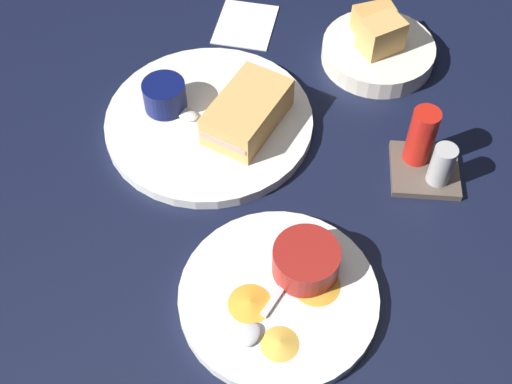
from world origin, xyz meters
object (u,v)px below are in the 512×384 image
ramekin_dark_sauce (164,95)px  spoon_by_dark_ramekin (195,119)px  plate_sandwich_main (209,122)px  plate_chips_companion (278,297)px  bread_basket_rear (378,47)px  condiment_caddy (427,154)px  spoon_by_gravy_ramekin (256,326)px  sandwich_half_near (247,112)px  ramekin_light_gravy (306,260)px

ramekin_dark_sauce → spoon_by_dark_ramekin: (2.39, 4.48, -1.90)cm
plate_sandwich_main → ramekin_dark_sauce: (-1.79, -6.33, 3.06)cm
ramekin_dark_sauce → plate_chips_companion: (28.62, 17.75, -3.06)cm
spoon_by_dark_ramekin → bread_basket_rear: size_ratio=0.55×
condiment_caddy → spoon_by_gravy_ramekin: bearing=-38.6°
spoon_by_dark_ramekin → spoon_by_gravy_ramekin: bearing=19.8°
ramekin_dark_sauce → spoon_by_gravy_ramekin: 36.52cm
spoon_by_dark_ramekin → bread_basket_rear: bearing=122.5°
sandwich_half_near → ramekin_dark_sauce: size_ratio=2.48×
ramekin_dark_sauce → plate_chips_companion: bearing=31.8°
sandwich_half_near → ramekin_dark_sauce: (-2.45, -11.84, -0.14)cm
sandwich_half_near → spoon_by_gravy_ramekin: 30.86cm
bread_basket_rear → ramekin_light_gravy: bearing=-13.7°
plate_sandwich_main → spoon_by_gravy_ramekin: (31.23, 9.16, 1.16)cm
spoon_by_dark_ramekin → ramekin_light_gravy: 27.96cm
condiment_caddy → ramekin_dark_sauce: bearing=-101.8°
bread_basket_rear → plate_sandwich_main: bearing=-56.5°
ramekin_dark_sauce → spoon_by_dark_ramekin: 5.42cm
condiment_caddy → ramekin_light_gravy: bearing=-40.7°
plate_chips_companion → ramekin_light_gravy: size_ratio=2.96×
ramekin_light_gravy → spoon_by_gravy_ramekin: bearing=-33.3°
plate_chips_companion → ramekin_light_gravy: bearing=140.2°
ramekin_light_gravy → sandwich_half_near: bearing=-158.7°
sandwich_half_near → ramekin_light_gravy: bearing=21.3°
plate_chips_companion → spoon_by_gravy_ramekin: (4.40, -2.27, 1.16)cm
plate_chips_companion → bread_basket_rear: bread_basket_rear is taller
condiment_caddy → bread_basket_rear: bearing=-165.3°
plate_sandwich_main → spoon_by_dark_ramekin: bearing=-72.1°
spoon_by_dark_ramekin → plate_chips_companion: (26.23, 13.27, -1.16)cm
spoon_by_gravy_ramekin → bread_basket_rear: 49.29cm
plate_chips_companion → condiment_caddy: condiment_caddy is taller
plate_sandwich_main → condiment_caddy: (5.67, 29.55, 2.61)cm
ramekin_light_gravy → condiment_caddy: size_ratio=0.83×
plate_sandwich_main → spoon_by_gravy_ramekin: spoon_by_gravy_ramekin is taller
spoon_by_dark_ramekin → plate_chips_companion: 29.42cm
ramekin_dark_sauce → plate_chips_companion: 33.82cm
sandwich_half_near → plate_chips_companion: (26.17, 5.91, -3.20)cm
plate_sandwich_main → spoon_by_dark_ramekin: size_ratio=3.11×
plate_sandwich_main → plate_chips_companion: 29.16cm
ramekin_light_gravy → bread_basket_rear: 40.29cm
ramekin_light_gravy → condiment_caddy: condiment_caddy is taller
ramekin_dark_sauce → bread_basket_rear: size_ratio=0.35×
plate_sandwich_main → ramekin_dark_sauce: size_ratio=4.84×
ramekin_dark_sauce → spoon_by_gravy_ramekin: ramekin_dark_sauce is taller
sandwich_half_near → bread_basket_rear: bread_basket_rear is taller
ramekin_light_gravy → spoon_by_gravy_ramekin: size_ratio=0.84×
ramekin_dark_sauce → plate_sandwich_main: bearing=74.2°
plate_sandwich_main → spoon_by_dark_ramekin: spoon_by_dark_ramekin is taller
spoon_by_dark_ramekin → condiment_caddy: condiment_caddy is taller
plate_sandwich_main → ramekin_light_gravy: ramekin_light_gravy is taller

